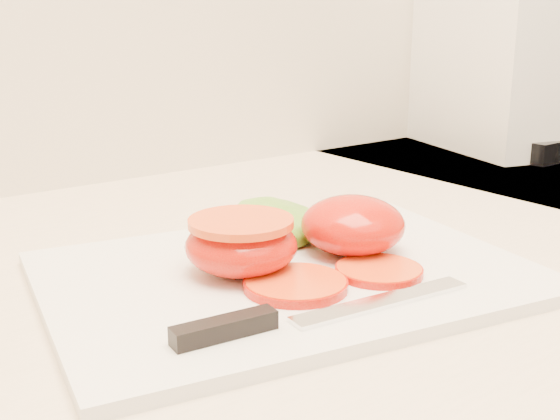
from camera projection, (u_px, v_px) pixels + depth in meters
cutting_board at (288, 275)px, 0.54m from camera, size 0.41×0.33×0.01m
tomato_half_dome at (353, 225)px, 0.57m from camera, size 0.09×0.09×0.05m
tomato_half_cut at (241, 243)px, 0.53m from camera, size 0.09×0.09×0.04m
tomato_slice_0 at (296, 284)px, 0.50m from camera, size 0.07×0.07×0.01m
tomato_slice_1 at (379, 270)px, 0.53m from camera, size 0.06×0.06×0.01m
lettuce_leaf_0 at (277, 221)px, 0.62m from camera, size 0.14×0.14×0.03m
knife at (291, 317)px, 0.45m from camera, size 0.22×0.05×0.01m
appliance at (514, 47)px, 1.04m from camera, size 0.26×0.29×0.30m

